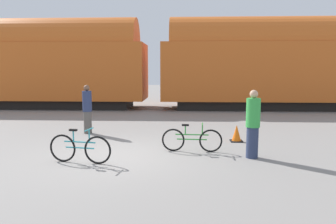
{
  "coord_description": "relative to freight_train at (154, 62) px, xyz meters",
  "views": [
    {
      "loc": [
        1.8,
        -8.74,
        2.38
      ],
      "look_at": [
        1.34,
        0.95,
        1.1
      ],
      "focal_mm": 35.0,
      "sensor_mm": 36.0,
      "label": 1
    }
  ],
  "objects": [
    {
      "name": "freight_train",
      "position": [
        0.0,
        0.0,
        0.0
      ],
      "size": [
        24.48,
        3.19,
        5.38
      ],
      "color": "black",
      "rests_on": "ground_plane"
    },
    {
      "name": "person_in_green",
      "position": [
        3.65,
        -11.0,
        -1.88
      ],
      "size": [
        0.37,
        0.37,
        1.83
      ],
      "rotation": [
        0.0,
        0.0,
        1.51
      ],
      "color": "#283351",
      "rests_on": "ground_plane"
    },
    {
      "name": "person_in_navy",
      "position": [
        -1.74,
        -7.89,
        -1.89
      ],
      "size": [
        0.34,
        0.34,
        1.8
      ],
      "rotation": [
        0.0,
        0.0,
        2.02
      ],
      "color": "#514C47",
      "rests_on": "ground_plane"
    },
    {
      "name": "rail_near",
      "position": [
        0.0,
        -0.72,
        -2.79
      ],
      "size": [
        36.48,
        0.07,
        0.01
      ],
      "primitive_type": "cube",
      "color": "#4C4238",
      "rests_on": "ground_plane"
    },
    {
      "name": "rail_far",
      "position": [
        0.0,
        0.72,
        -2.79
      ],
      "size": [
        36.48,
        0.07,
        0.01
      ],
      "primitive_type": "cube",
      "color": "#4C4238",
      "rests_on": "ground_plane"
    },
    {
      "name": "bicycle_teal",
      "position": [
        -0.82,
        -11.71,
        -2.42
      ],
      "size": [
        1.67,
        0.46,
        0.9
      ],
      "color": "black",
      "rests_on": "ground_plane"
    },
    {
      "name": "traffic_cone",
      "position": [
        3.56,
        -9.01,
        -2.54
      ],
      "size": [
        0.4,
        0.4,
        0.55
      ],
      "color": "black",
      "rests_on": "ground_plane"
    },
    {
      "name": "ground_plane",
      "position": [
        0.0,
        -10.96,
        -2.8
      ],
      "size": [
        80.0,
        80.0,
        0.0
      ],
      "primitive_type": "plane",
      "color": "gray"
    },
    {
      "name": "bicycle_green",
      "position": [
        2.05,
        -10.43,
        -2.44
      ],
      "size": [
        1.75,
        0.46,
        0.83
      ],
      "color": "black",
      "rests_on": "ground_plane"
    }
  ]
}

